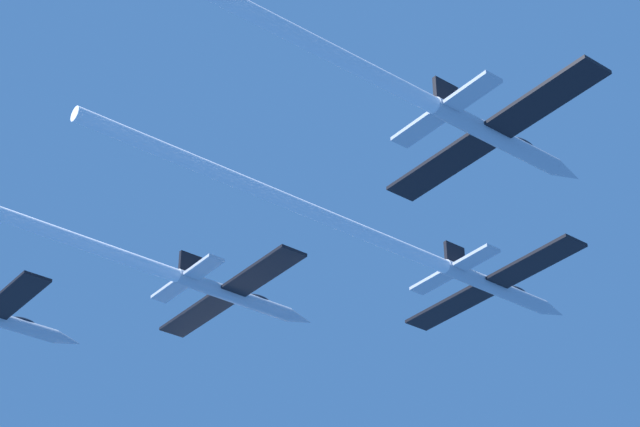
{
  "coord_description": "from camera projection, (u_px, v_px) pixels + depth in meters",
  "views": [
    {
      "loc": [
        57.27,
        -62.93,
        -45.3
      ],
      "look_at": [
        0.08,
        -18.45,
        0.28
      ],
      "focal_mm": 64.84,
      "sensor_mm": 36.0,
      "label": 1
    }
  ],
  "objects": [
    {
      "name": "jet_right_wing",
      "position": [
        357.0,
        66.0,
        70.72
      ],
      "size": [
        18.45,
        48.3,
        3.06
      ],
      "color": "#B2BAC6"
    },
    {
      "name": "jet_lead",
      "position": [
        391.0,
        244.0,
        88.86
      ],
      "size": [
        18.45,
        46.63,
        3.06
      ],
      "color": "#B2BAC6"
    },
    {
      "name": "jet_left_wing",
      "position": [
        111.0,
        252.0,
        91.11
      ],
      "size": [
        18.45,
        47.56,
        3.06
      ],
      "color": "#B2BAC6"
    }
  ]
}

